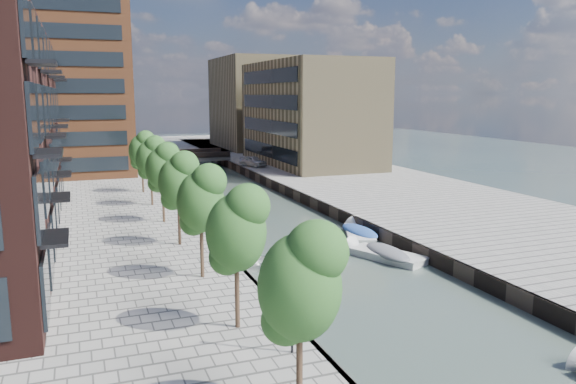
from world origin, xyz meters
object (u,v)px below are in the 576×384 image
tree_0 (300,280)px  car (253,161)px  tree_4 (162,166)px  sloop_3 (243,268)px  motorboat_4 (381,254)px  sloop_2 (279,299)px  motorboat_3 (359,233)px  tree_1 (236,227)px  tree_6 (141,149)px  tree_3 (178,179)px  tree_5 (150,156)px  bridge (182,157)px  tree_2 (200,198)px  sloop_4 (179,204)px

tree_0 → car: size_ratio=1.39×
tree_4 → sloop_3: bearing=-72.2°
sloop_3 → motorboat_4: motorboat_4 is taller
tree_4 → sloop_3: (3.29, -10.28, -5.31)m
tree_0 → sloop_2: (3.61, 11.99, -5.31)m
tree_4 → motorboat_3: (13.79, -5.64, -5.08)m
sloop_2 → sloop_3: sloop_3 is taller
tree_1 → tree_6: (0.00, 35.00, 0.00)m
tree_3 → tree_4: bearing=90.0°
tree_0 → motorboat_3: 26.76m
motorboat_3 → tree_5: bearing=137.5°
tree_0 → motorboat_3: tree_0 is taller
tree_4 → sloop_2: (3.61, -16.01, -5.31)m
bridge → tree_0: size_ratio=2.18×
tree_2 → tree_5: same height
bridge → tree_1: size_ratio=2.18×
car → tree_5: bearing=-149.4°
sloop_2 → tree_3: bearing=15.4°
tree_6 → motorboat_3: 24.53m
tree_5 → tree_1: bearing=-90.0°
tree_1 → sloop_3: tree_1 is taller
tree_0 → tree_2: (0.00, 14.00, 0.00)m
tree_1 → tree_5: (0.00, 28.00, 0.00)m
tree_3 → tree_5: (0.00, 14.00, 0.00)m
bridge → motorboat_4: bearing=-85.6°
bridge → tree_0: tree_0 is taller
bridge → tree_5: tree_5 is taller
tree_1 → tree_4: same height
tree_0 → sloop_4: 40.20m
tree_2 → sloop_2: 6.73m
tree_4 → motorboat_3: 15.74m
tree_3 → tree_6: (0.00, 21.00, 0.00)m
tree_0 → sloop_4: bearing=85.5°
tree_0 → tree_6: 42.00m
sloop_4 → motorboat_4: bearing=-171.3°
tree_4 → tree_5: size_ratio=1.00×
car → sloop_3: bearing=-131.4°
tree_4 → tree_0: bearing=-90.0°
tree_4 → sloop_4: size_ratio=1.31×
tree_2 → tree_3: (0.00, 7.00, 0.00)m
tree_0 → motorboat_3: bearing=58.3°
sloop_3 → tree_4: bearing=22.9°
bridge → tree_4: size_ratio=2.18×
tree_6 → motorboat_4: bearing=-63.9°
bridge → sloop_4: (-5.40, -28.27, -1.39)m
tree_0 → sloop_4: size_ratio=1.31×
tree_2 → motorboat_4: (12.41, 2.68, -5.08)m
tree_1 → tree_5: same height
tree_5 → tree_4: bearing=-90.0°
tree_1 → motorboat_4: bearing=37.9°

